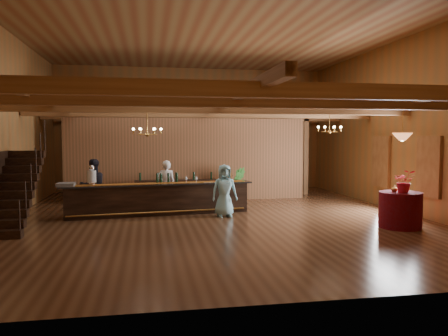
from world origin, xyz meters
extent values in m
plane|color=brown|center=(0.00, 0.00, 0.00)|extent=(14.00, 14.00, 0.00)
plane|color=olive|center=(0.00, 0.00, 5.50)|extent=(14.00, 14.00, 0.00)
cube|color=#9C5F2D|center=(0.00, 7.00, 2.75)|extent=(12.00, 0.10, 5.50)
cube|color=#9C5F2D|center=(0.00, -7.00, 2.75)|extent=(12.00, 0.10, 5.50)
cube|color=#9C5F2D|center=(6.00, 0.00, 2.75)|extent=(0.10, 14.00, 5.50)
cube|color=#A06E41|center=(0.00, -5.50, 3.20)|extent=(11.90, 0.20, 0.28)
cube|color=#A06E41|center=(0.00, -3.00, 3.20)|extent=(11.90, 0.20, 0.28)
cube|color=#A06E41|center=(0.00, -0.50, 3.20)|extent=(11.90, 0.20, 0.28)
cube|color=#A06E41|center=(0.00, 2.00, 3.20)|extent=(11.90, 0.20, 0.28)
cube|color=#A06E41|center=(0.00, 4.50, 3.20)|extent=(11.90, 0.20, 0.28)
cube|color=#A06E41|center=(0.00, 6.80, 3.20)|extent=(11.90, 0.20, 0.28)
cube|color=#A06E41|center=(-4.50, 0.00, 3.34)|extent=(0.18, 13.90, 0.22)
cube|color=#A06E41|center=(0.00, 0.00, 3.34)|extent=(0.18, 13.90, 0.22)
cube|color=#A06E41|center=(4.50, 0.00, 3.34)|extent=(0.18, 13.90, 0.22)
cube|color=#A06E41|center=(-4.50, 4.50, 1.60)|extent=(0.20, 0.20, 3.20)
cube|color=#A06E41|center=(4.50, 4.50, 1.60)|extent=(0.20, 0.20, 3.20)
cube|color=brown|center=(-0.50, 3.50, 1.55)|extent=(9.00, 0.18, 3.10)
cube|color=white|center=(5.95, -1.60, 1.55)|extent=(0.12, 1.05, 1.75)
cube|color=white|center=(5.95, 1.00, 1.55)|extent=(0.12, 1.05, 1.75)
cube|color=#311D12|center=(-5.45, -2.00, 0.10)|extent=(1.00, 0.28, 0.20)
cube|color=#311D12|center=(-5.45, -1.72, 0.30)|extent=(1.00, 0.28, 0.20)
cube|color=#311D12|center=(-5.45, -1.44, 0.50)|extent=(1.00, 0.28, 0.20)
cube|color=#311D12|center=(-5.45, -1.16, 0.70)|extent=(1.00, 0.28, 0.20)
cube|color=#311D12|center=(-5.45, -0.88, 0.90)|extent=(1.00, 0.28, 0.20)
cube|color=#311D12|center=(-5.45, -0.60, 1.10)|extent=(1.00, 0.28, 0.20)
cube|color=#311D12|center=(-5.45, -0.32, 1.30)|extent=(1.00, 0.28, 0.20)
cube|color=#311D12|center=(-5.45, -0.04, 1.50)|extent=(1.00, 0.28, 0.20)
cube|color=#311D12|center=(-5.45, 0.24, 1.70)|extent=(1.00, 0.28, 0.20)
cube|color=#311D12|center=(-5.45, 0.52, 1.90)|extent=(1.00, 0.28, 0.20)
cube|color=#311D12|center=(1.00, 5.50, 0.55)|extent=(1.20, 0.60, 1.10)
cube|color=#A35F31|center=(-2.00, 5.50, 0.50)|extent=(1.00, 0.60, 1.00)
cube|color=#311D12|center=(-1.67, 0.64, 0.46)|extent=(5.58, 1.22, 0.92)
cube|color=black|center=(-1.67, 0.64, 0.95)|extent=(5.87, 1.38, 0.05)
cube|color=maroon|center=(-1.67, 0.64, 0.98)|extent=(5.46, 0.98, 0.01)
cylinder|color=#BA863B|center=(-1.67, 0.27, 0.14)|extent=(5.33, 0.65, 0.05)
cylinder|color=silver|center=(-3.64, 0.46, 1.01)|extent=(0.18, 0.18, 0.08)
cylinder|color=silver|center=(-3.64, 0.46, 1.23)|extent=(0.26, 0.26, 0.36)
sphere|color=silver|center=(-3.64, 0.46, 1.48)|extent=(0.18, 0.18, 0.18)
cube|color=gray|center=(-4.34, 0.29, 1.02)|extent=(0.50, 0.50, 0.10)
cube|color=#A35F31|center=(0.35, 0.83, 1.12)|extent=(0.06, 0.06, 0.30)
cube|color=#A35F31|center=(0.63, 0.83, 1.12)|extent=(0.06, 0.06, 0.30)
cylinder|color=#A35F31|center=(0.49, 0.83, 1.15)|extent=(0.24, 0.24, 0.24)
cylinder|color=black|center=(-1.71, 0.74, 1.12)|extent=(0.07, 0.07, 0.30)
cylinder|color=black|center=(-1.59, 0.76, 1.12)|extent=(0.07, 0.07, 0.30)
cylinder|color=black|center=(-1.37, 0.78, 1.12)|extent=(0.07, 0.07, 0.30)
cylinder|color=black|center=(-1.11, 0.81, 1.12)|extent=(0.07, 0.07, 0.30)
cube|color=#311D12|center=(-0.99, 2.98, 0.42)|extent=(3.00, 0.63, 0.84)
cylinder|color=#5E0406|center=(4.55, -2.44, 0.47)|extent=(1.09, 1.09, 0.95)
cylinder|color=#BA863B|center=(-2.00, -0.49, 2.83)|extent=(0.02, 0.02, 0.74)
sphere|color=#BA863B|center=(-2.00, -0.49, 2.46)|extent=(0.12, 0.12, 0.12)
torus|color=#BA863B|center=(-2.00, -0.49, 2.56)|extent=(0.80, 0.80, 0.04)
cylinder|color=#BA863B|center=(3.79, 0.45, 2.88)|extent=(0.02, 0.02, 0.64)
sphere|color=#BA863B|center=(3.79, 0.45, 2.56)|extent=(0.12, 0.12, 0.12)
torus|color=#BA863B|center=(3.79, 0.45, 2.66)|extent=(0.80, 0.80, 0.04)
cylinder|color=#BA863B|center=(4.55, -2.44, 2.80)|extent=(0.02, 0.02, 0.80)
cone|color=#C26B38|center=(4.55, -2.44, 2.40)|extent=(0.52, 0.52, 0.20)
imported|color=white|center=(-1.41, 1.49, 0.82)|extent=(0.65, 0.47, 1.64)
imported|color=black|center=(-3.72, 1.41, 0.85)|extent=(0.99, 0.88, 1.70)
imported|color=#8CCCD7|center=(0.26, -0.04, 0.79)|extent=(0.80, 0.55, 1.58)
imported|color=#2C6924|center=(1.18, 2.73, 0.65)|extent=(0.79, 0.67, 1.30)
imported|color=red|center=(4.57, -2.57, 1.24)|extent=(0.67, 0.63, 0.60)
imported|color=#BA863B|center=(4.42, -2.37, 1.09)|extent=(0.18, 0.18, 0.28)
camera|label=1|loc=(-1.99, -12.87, 2.38)|focal=35.00mm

